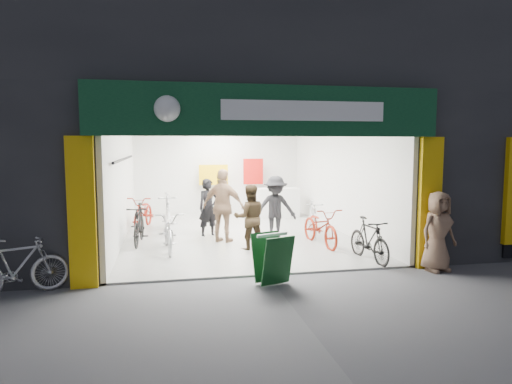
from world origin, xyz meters
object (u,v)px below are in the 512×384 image
object	(u,v)px
bike_left_front	(169,231)
parked_bike	(17,267)
sandwich_board	(272,257)
pedestrian_near	(438,231)
bike_right_front	(369,240)

from	to	relation	value
bike_left_front	parked_bike	xyz separation A→B (m)	(-2.44, -2.68, 0.01)
sandwich_board	parked_bike	bearing A→B (deg)	158.73
bike_left_front	parked_bike	bearing A→B (deg)	-135.60
pedestrian_near	sandwich_board	xyz separation A→B (m)	(-3.34, -0.20, -0.30)
bike_right_front	sandwich_board	distance (m)	2.59
bike_left_front	bike_right_front	world-z (taller)	bike_left_front
pedestrian_near	sandwich_board	bearing A→B (deg)	172.66
bike_right_front	bike_left_front	bearing A→B (deg)	151.22
bike_left_front	parked_bike	size ratio (longest dim) A/B	1.12
bike_right_front	parked_bike	distance (m)	6.60
bike_left_front	sandwich_board	distance (m)	3.37
pedestrian_near	sandwich_board	world-z (taller)	pedestrian_near
parked_bike	sandwich_board	size ratio (longest dim) A/B	1.83
parked_bike	pedestrian_near	bearing A→B (deg)	-113.90
parked_bike	pedestrian_near	xyz separation A→B (m)	(7.54, 0.00, 0.30)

